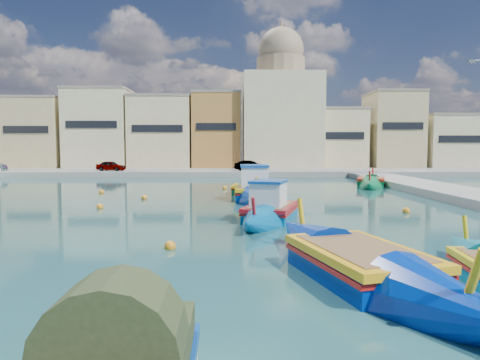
# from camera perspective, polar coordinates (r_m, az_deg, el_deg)

# --- Properties ---
(ground) EXTENTS (160.00, 160.00, 0.00)m
(ground) POSITION_cam_1_polar(r_m,az_deg,el_deg) (18.07, -12.52, -5.89)
(ground) COLOR #163B44
(ground) RESTS_ON ground
(north_quay) EXTENTS (80.00, 8.00, 0.60)m
(north_quay) POSITION_cam_1_polar(r_m,az_deg,el_deg) (49.64, -5.14, 0.99)
(north_quay) COLOR gray
(north_quay) RESTS_ON ground
(north_townhouses) EXTENTS (83.20, 7.87, 10.19)m
(north_townhouses) POSITION_cam_1_polar(r_m,az_deg,el_deg) (56.90, 2.13, 6.16)
(north_townhouses) COLOR beige
(north_townhouses) RESTS_ON ground
(church_block) EXTENTS (10.00, 10.00, 19.10)m
(church_block) POSITION_cam_1_polar(r_m,az_deg,el_deg) (58.02, 5.43, 9.48)
(church_block) COLOR beige
(church_block) RESTS_ON ground
(parked_cars) EXTENTS (33.72, 2.83, 1.31)m
(parked_cars) POSITION_cam_1_polar(r_m,az_deg,el_deg) (50.99, -20.83, 1.84)
(parked_cars) COLOR #4C1919
(parked_cars) RESTS_ON north_quay
(luzzu_turquoise_cabin) EXTENTS (4.32, 8.70, 2.74)m
(luzzu_turquoise_cabin) POSITION_cam_1_polar(r_m,az_deg,el_deg) (19.00, 4.11, -4.29)
(luzzu_turquoise_cabin) COLOR #005F9F
(luzzu_turquoise_cabin) RESTS_ON ground
(luzzu_blue_cabin) EXTENTS (2.39, 9.28, 3.28)m
(luzzu_blue_cabin) POSITION_cam_1_polar(r_m,az_deg,el_deg) (26.25, 1.88, -1.74)
(luzzu_blue_cabin) COLOR #0036A7
(luzzu_blue_cabin) RESTS_ON ground
(luzzu_cyan_mid) EXTENTS (4.85, 8.71, 2.53)m
(luzzu_cyan_mid) POSITION_cam_1_polar(r_m,az_deg,el_deg) (36.77, 17.08, -0.40)
(luzzu_cyan_mid) COLOR #0B7642
(luzzu_cyan_mid) RESTS_ON ground
(luzzu_green) EXTENTS (2.62, 7.05, 2.17)m
(luzzu_green) POSITION_cam_1_polar(r_m,az_deg,el_deg) (29.78, 0.84, -1.34)
(luzzu_green) COLOR #0A7036
(luzzu_green) RESTS_ON ground
(luzzu_blue_south) EXTENTS (4.60, 9.83, 2.77)m
(luzzu_blue_south) POSITION_cam_1_polar(r_m,az_deg,el_deg) (10.91, 15.65, -11.15)
(luzzu_blue_south) COLOR #002BA6
(luzzu_blue_south) RESTS_ON ground
(mooring_buoys) EXTENTS (18.03, 19.70, 0.36)m
(mooring_buoys) POSITION_cam_1_polar(r_m,az_deg,el_deg) (24.49, -7.11, -2.96)
(mooring_buoys) COLOR orange
(mooring_buoys) RESTS_ON ground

